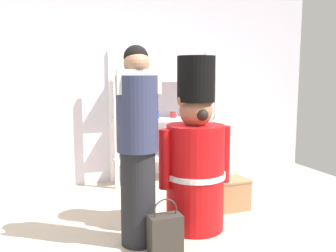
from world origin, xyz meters
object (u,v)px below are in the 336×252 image
(merchandise_shelf, at_px, (165,117))
(person_shopper, at_px, (138,144))
(teddy_bear_guard, at_px, (195,159))
(display_crate, at_px, (229,194))
(shopping_bag, at_px, (165,233))

(merchandise_shelf, distance_m, person_shopper, 1.97)
(teddy_bear_guard, bearing_deg, person_shopper, -167.53)
(teddy_bear_guard, height_order, display_crate, teddy_bear_guard)
(merchandise_shelf, relative_size, display_crate, 4.41)
(person_shopper, xyz_separation_m, shopping_bag, (0.16, -0.23, -0.71))
(merchandise_shelf, xyz_separation_m, display_crate, (0.26, -1.29, -0.70))
(teddy_bear_guard, bearing_deg, merchandise_shelf, 79.67)
(teddy_bear_guard, distance_m, shopping_bag, 0.75)
(display_crate, bearing_deg, teddy_bear_guard, -148.90)
(merchandise_shelf, bearing_deg, person_shopper, -116.80)
(person_shopper, relative_size, shopping_bag, 3.70)
(merchandise_shelf, bearing_deg, display_crate, -78.45)
(merchandise_shelf, height_order, display_crate, merchandise_shelf)
(merchandise_shelf, bearing_deg, teddy_bear_guard, -100.33)
(teddy_bear_guard, xyz_separation_m, display_crate, (0.56, 0.34, -0.50))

